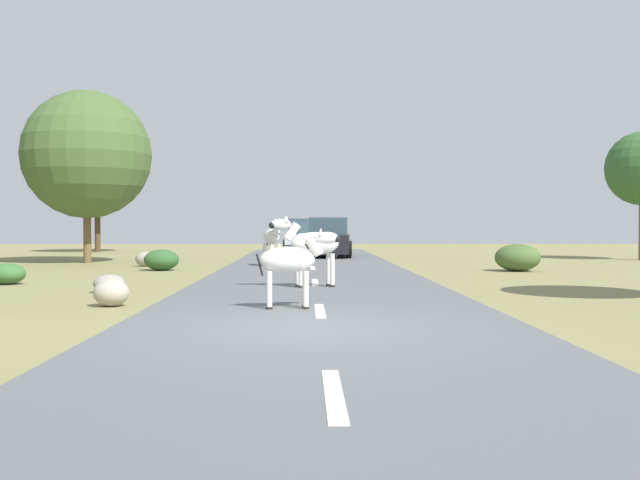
% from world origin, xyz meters
% --- Properties ---
extents(ground_plane, '(90.00, 90.00, 0.00)m').
position_xyz_m(ground_plane, '(0.00, 0.00, 0.00)').
color(ground_plane, olive).
extents(road, '(6.00, 64.00, 0.05)m').
position_xyz_m(road, '(0.25, 0.00, 0.03)').
color(road, '#56595B').
rests_on(road, ground_plane).
extents(lane_markings, '(0.16, 56.00, 0.01)m').
position_xyz_m(lane_markings, '(0.25, -1.00, 0.05)').
color(lane_markings, silver).
rests_on(lane_markings, road).
extents(zebra_0, '(0.87, 1.68, 1.65)m').
position_xyz_m(zebra_0, '(-1.13, 15.15, 1.04)').
color(zebra_0, silver).
rests_on(zebra_0, road).
extents(zebra_1, '(1.71, 0.73, 1.64)m').
position_xyz_m(zebra_1, '(0.14, 6.68, 1.03)').
color(zebra_1, silver).
rests_on(zebra_1, road).
extents(zebra_3, '(1.47, 0.43, 1.38)m').
position_xyz_m(zebra_3, '(-0.22, 2.39, 0.87)').
color(zebra_3, silver).
rests_on(zebra_3, road).
extents(car_0, '(2.15, 4.40, 1.74)m').
position_xyz_m(car_0, '(-0.02, 27.98, 0.85)').
color(car_0, silver).
rests_on(car_0, road).
extents(car_1, '(2.25, 4.45, 1.74)m').
position_xyz_m(car_1, '(1.06, 22.25, 0.85)').
color(car_1, black).
rests_on(car_1, road).
extents(tree_3, '(4.92, 4.92, 6.64)m').
position_xyz_m(tree_3, '(-8.41, 18.19, 4.18)').
color(tree_3, brown).
rests_on(tree_3, ground_plane).
extents(tree_7, '(4.64, 4.64, 4.26)m').
position_xyz_m(tree_7, '(-11.19, 29.44, 3.43)').
color(tree_7, '#4C3823').
rests_on(tree_7, ground_plane).
extents(bush_0, '(1.45, 1.31, 0.87)m').
position_xyz_m(bush_0, '(6.79, 12.96, 0.44)').
color(bush_0, '#425B2D').
rests_on(bush_0, ground_plane).
extents(bush_1, '(0.88, 0.79, 0.53)m').
position_xyz_m(bush_1, '(-7.42, 8.16, 0.26)').
color(bush_1, '#386633').
rests_on(bush_1, ground_plane).
extents(bush_2, '(1.13, 1.02, 0.68)m').
position_xyz_m(bush_2, '(-4.66, 13.57, 0.34)').
color(bush_2, '#2D5628').
rests_on(bush_2, ground_plane).
extents(rock_0, '(0.68, 0.53, 0.53)m').
position_xyz_m(rock_0, '(-5.67, 15.81, 0.26)').
color(rock_0, gray).
rests_on(rock_0, ground_plane).
extents(rock_1, '(0.65, 0.61, 0.49)m').
position_xyz_m(rock_1, '(-3.54, 3.20, 0.25)').
color(rock_1, '#A89E8C').
rests_on(rock_1, ground_plane).
extents(rock_2, '(0.69, 0.65, 0.40)m').
position_xyz_m(rock_2, '(-4.28, 5.86, 0.20)').
color(rock_2, gray).
rests_on(rock_2, ground_plane).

